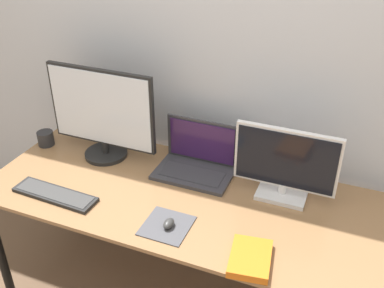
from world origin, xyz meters
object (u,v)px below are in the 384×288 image
Objects in this scene: monitor_right at (285,165)px; keyboard at (55,194)px; book at (250,258)px; mug at (46,138)px; monitor_left at (102,114)px; laptop at (197,160)px; mouse at (169,224)px.

keyboard is at bearing -157.61° from monitor_right.
monitor_right is 2.01× the size of book.
monitor_right is 1.28m from mug.
book is at bearing -26.46° from monitor_left.
monitor_left is 0.41m from mug.
monitor_left is 1.54× the size of laptop.
laptop is at bearing 96.39° from mouse.
mug is at bearing 158.07° from mouse.
mouse is at bearing 0.07° from keyboard.
mouse is at bearing -21.93° from mug.
monitor_right reaches higher than mouse.
monitor_right reaches higher than mug.
keyboard is 4.80× the size of mug.
monitor_left is 1.25× the size of monitor_right.
monitor_left is at bearing 153.54° from book.
keyboard is (-0.03, -0.39, -0.23)m from monitor_left.
mouse is at bearing -83.61° from laptop.
mouse is (0.53, -0.39, -0.22)m from monitor_left.
mug is (-1.25, 0.41, 0.02)m from book.
monitor_left is at bearing 85.67° from keyboard.
keyboard is at bearing 176.50° from book.
keyboard is at bearing -139.87° from laptop.
laptop is 0.68m from keyboard.
monitor_left reaches higher than keyboard.
mug is (-0.35, -0.03, -0.20)m from monitor_left.
laptop reaches higher than mug.
mouse is (0.56, 0.00, 0.01)m from keyboard.
monitor_right is 1.11× the size of keyboard.
mouse is 0.37m from book.
monitor_right reaches higher than keyboard.
keyboard is at bearing -179.93° from mouse.
mug is at bearing 161.63° from book.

